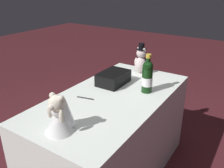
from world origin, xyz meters
TOP-DOWN VIEW (x-y plane):
  - reception_table at (0.00, 0.00)m, footprint 1.44×0.75m
  - teddy_bear_groom at (-0.59, -0.05)m, footprint 0.15×0.16m
  - teddy_bear_bride at (0.55, 0.00)m, footprint 0.21×0.17m
  - champagne_bottle at (-0.21, 0.19)m, footprint 0.08×0.08m
  - signing_pen at (0.15, -0.14)m, footprint 0.04×0.14m
  - gift_case_black at (-0.21, -0.12)m, footprint 0.28×0.20m

SIDE VIEW (x-z plane):
  - reception_table at x=0.00m, z-range 0.00..0.76m
  - signing_pen at x=0.15m, z-range 0.76..0.77m
  - gift_case_black at x=-0.21m, z-range 0.76..0.86m
  - teddy_bear_bride at x=0.55m, z-range 0.74..0.99m
  - teddy_bear_groom at x=-0.59m, z-range 0.72..1.01m
  - champagne_bottle at x=-0.21m, z-range 0.74..1.05m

